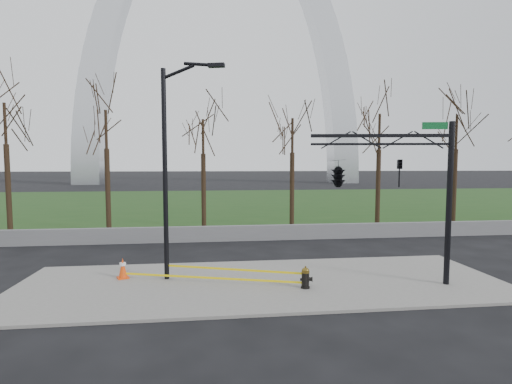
{
  "coord_description": "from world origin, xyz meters",
  "views": [
    {
      "loc": [
        -1.81,
        -13.43,
        4.46
      ],
      "look_at": [
        -0.02,
        2.0,
        3.31
      ],
      "focal_mm": 25.95,
      "sensor_mm": 36.0,
      "label": 1
    }
  ],
  "objects": [
    {
      "name": "tree_row",
      "position": [
        6.78,
        12.0,
        4.51
      ],
      "size": [
        59.55,
        4.0,
        9.03
      ],
      "color": "black",
      "rests_on": "ground"
    },
    {
      "name": "caution_tape",
      "position": [
        -1.58,
        0.0,
        0.43
      ],
      "size": [
        6.7,
        1.92,
        0.41
      ],
      "color": "yellow",
      "rests_on": "ground"
    },
    {
      "name": "traffic_cone",
      "position": [
        -5.3,
        1.02,
        0.49
      ],
      "size": [
        0.54,
        0.54,
        0.79
      ],
      "rotation": [
        0.0,
        0.0,
        0.43
      ],
      "color": "#E9430C",
      "rests_on": "sidewalk"
    },
    {
      "name": "ground",
      "position": [
        0.0,
        0.0,
        0.0
      ],
      "size": [
        500.0,
        500.0,
        0.0
      ],
      "primitive_type": "plane",
      "color": "black",
      "rests_on": "ground"
    },
    {
      "name": "fire_hydrant",
      "position": [
        1.41,
        -0.9,
        0.46
      ],
      "size": [
        0.49,
        0.32,
        0.79
      ],
      "rotation": [
        0.0,
        0.0,
        -0.28
      ],
      "color": "black",
      "rests_on": "sidewalk"
    },
    {
      "name": "grass_strip",
      "position": [
        0.0,
        30.0,
        0.03
      ],
      "size": [
        120.0,
        40.0,
        0.06
      ],
      "primitive_type": "cube",
      "color": "#1C3E16",
      "rests_on": "ground"
    },
    {
      "name": "gateway_arch",
      "position": [
        0.0,
        75.0,
        32.5
      ],
      "size": [
        66.0,
        6.0,
        65.0
      ],
      "primitive_type": null,
      "color": "silver",
      "rests_on": "ground"
    },
    {
      "name": "street_light",
      "position": [
        -3.39,
        0.71,
        4.69
      ],
      "size": [
        2.36,
        0.72,
        8.21
      ],
      "rotation": [
        0.0,
        0.0,
        -0.23
      ],
      "color": "black",
      "rests_on": "ground"
    },
    {
      "name": "sidewalk",
      "position": [
        0.0,
        0.0,
        0.05
      ],
      "size": [
        18.0,
        6.0,
        0.1
      ],
      "primitive_type": "cube",
      "color": "slate",
      "rests_on": "ground"
    },
    {
      "name": "guardrail",
      "position": [
        0.0,
        8.0,
        0.45
      ],
      "size": [
        60.0,
        0.3,
        0.9
      ],
      "primitive_type": "cube",
      "color": "#59595B",
      "rests_on": "ground"
    },
    {
      "name": "traffic_signal_mast",
      "position": [
        3.45,
        -0.58,
        4.15
      ],
      "size": [
        5.06,
        2.53,
        6.0
      ],
      "rotation": [
        0.0,
        0.0,
        -0.15
      ],
      "color": "black",
      "rests_on": "ground"
    }
  ]
}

